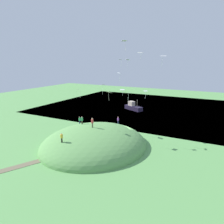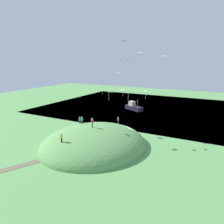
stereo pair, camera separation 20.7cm
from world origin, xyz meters
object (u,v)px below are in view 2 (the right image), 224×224
at_px(kite_0, 164,56).
at_px(kite_7, 119,74).
at_px(person_near_shore, 82,120).
at_px(person_watching_kites, 61,137).
at_px(kite_2, 109,93).
at_px(person_walking_path, 80,119).
at_px(kite_9, 129,93).
at_px(kite_10, 141,53).
at_px(kite_11, 146,91).
at_px(kite_3, 79,90).
at_px(person_with_child, 92,122).
at_px(kite_8, 128,60).
at_px(boat_on_lake, 134,107).
at_px(kite_5, 124,41).
at_px(person_on_hilltop, 118,119).
at_px(kite_1, 120,60).
at_px(kite_4, 122,90).
at_px(kite_6, 103,85).

relative_size(kite_0, kite_7, 1.28).
height_order(person_near_shore, kite_7, kite_7).
relative_size(person_watching_kites, kite_2, 0.77).
height_order(person_walking_path, kite_2, kite_2).
height_order(kite_9, kite_10, kite_10).
bearing_deg(kite_11, kite_2, -78.33).
bearing_deg(kite_2, person_watching_kites, -1.85).
relative_size(kite_3, kite_10, 1.15).
height_order(kite_7, kite_11, kite_7).
xyz_separation_m(person_walking_path, kite_0, (-8.88, 15.42, 13.42)).
height_order(person_with_child, kite_10, kite_10).
height_order(kite_9, kite_11, kite_9).
bearing_deg(kite_8, boat_on_lake, -160.80).
relative_size(person_watching_kites, kite_5, 0.71).
distance_m(kite_7, kite_11, 6.82).
distance_m(person_watching_kites, kite_3, 9.99).
height_order(person_with_child, kite_11, kite_11).
distance_m(person_watching_kites, kite_7, 16.58).
height_order(kite_7, kite_10, kite_10).
xyz_separation_m(boat_on_lake, person_on_hilltop, (22.14, 5.62, 2.04)).
height_order(person_walking_path, kite_0, kite_0).
bearing_deg(kite_3, kite_1, 169.92).
relative_size(kite_1, kite_4, 1.18).
height_order(kite_8, kite_9, kite_8).
xyz_separation_m(boat_on_lake, kite_8, (21.84, 7.61, 14.84)).
xyz_separation_m(person_near_shore, kite_11, (-8.15, 10.34, 5.40)).
relative_size(kite_6, kite_10, 1.34).
distance_m(person_walking_path, kite_10, 19.17).
height_order(kite_3, kite_4, kite_3).
relative_size(person_near_shore, kite_1, 0.95).
bearing_deg(kite_0, kite_6, -41.73).
height_order(kite_5, kite_7, kite_5).
distance_m(person_watching_kites, person_on_hilltop, 16.11).
bearing_deg(person_walking_path, kite_4, 165.12).
bearing_deg(kite_3, kite_10, 142.82).
distance_m(person_near_shore, kite_7, 11.77).
bearing_deg(kite_10, kite_8, -50.48).
bearing_deg(kite_11, person_walking_path, -67.54).
distance_m(person_watching_kites, kite_8, 20.70).
xyz_separation_m(kite_5, kite_9, (0.37, 1.39, -9.51)).
bearing_deg(kite_5, person_watching_kites, -22.56).
relative_size(person_walking_path, kite_5, 0.79).
distance_m(kite_6, kite_7, 4.01).
height_order(kite_6, kite_8, kite_8).
bearing_deg(kite_9, kite_11, 161.97).
distance_m(person_near_shore, kite_8, 15.32).
xyz_separation_m(boat_on_lake, kite_5, (25.55, 8.50, 18.20)).
distance_m(person_walking_path, kite_1, 16.35).
bearing_deg(person_walking_path, kite_7, 133.45).
bearing_deg(person_watching_kites, person_walking_path, -155.46).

